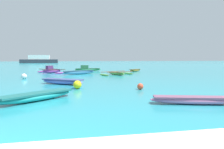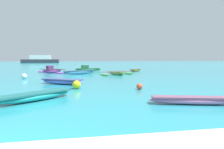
{
  "view_description": "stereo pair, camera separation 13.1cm",
  "coord_description": "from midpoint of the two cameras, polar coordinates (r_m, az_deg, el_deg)",
  "views": [
    {
      "loc": [
        2.21,
        -3.44,
        1.93
      ],
      "look_at": [
        5.81,
        16.57,
        0.25
      ],
      "focal_mm": 32.0,
      "sensor_mm": 36.0,
      "label": 1
    },
    {
      "loc": [
        2.34,
        -3.46,
        1.93
      ],
      "look_at": [
        5.81,
        16.57,
        0.25
      ],
      "focal_mm": 32.0,
      "sensor_mm": 36.0,
      "label": 2
    }
  ],
  "objects": [
    {
      "name": "moored_boat_6",
      "position": [
        9.74,
        -20.52,
        -5.76
      ],
      "size": [
        3.27,
        2.91,
        0.37
      ],
      "rotation": [
        0.0,
        0.0,
        0.69
      ],
      "color": "teal",
      "rests_on": "ground_plane"
    },
    {
      "name": "mooring_buoy_1",
      "position": [
        20.16,
        -23.62,
        -0.45
      ],
      "size": [
        0.5,
        0.5,
        0.5
      ],
      "color": "white",
      "rests_on": "ground_plane"
    },
    {
      "name": "moored_boat_3",
      "position": [
        28.82,
        6.85,
        1.23
      ],
      "size": [
        2.12,
        1.83,
        0.34
      ],
      "rotation": [
        0.0,
        0.0,
        0.66
      ],
      "color": "olive",
      "rests_on": "ground_plane"
    },
    {
      "name": "mooring_buoy_2",
      "position": [
        12.38,
        8.15,
        -3.4
      ],
      "size": [
        0.38,
        0.38,
        0.38
      ],
      "color": "#E54C2D",
      "rests_on": "ground_plane"
    },
    {
      "name": "moored_boat_1",
      "position": [
        24.0,
        -9.22,
        0.67
      ],
      "size": [
        3.94,
        2.27,
        0.47
      ],
      "rotation": [
        0.0,
        0.0,
        0.46
      ],
      "color": "teal",
      "rests_on": "ground_plane"
    },
    {
      "name": "mooring_buoy_0",
      "position": [
        12.74,
        -9.79,
        -2.87
      ],
      "size": [
        0.53,
        0.53,
        0.53
      ],
      "color": "yellow",
      "rests_on": "ground_plane"
    },
    {
      "name": "moored_boat_2",
      "position": [
        27.01,
        -16.68,
        1.1
      ],
      "size": [
        4.11,
        4.45,
        0.96
      ],
      "rotation": [
        0.0,
        0.0,
        0.69
      ],
      "color": "purple",
      "rests_on": "ground_plane"
    },
    {
      "name": "distant_ferry",
      "position": [
        83.02,
        -19.73,
        3.98
      ],
      "size": [
        13.94,
        3.07,
        3.07
      ],
      "color": "#2D333D",
      "rests_on": "ground_plane"
    },
    {
      "name": "moored_boat_0",
      "position": [
        29.6,
        -6.85,
        1.56
      ],
      "size": [
        3.92,
        0.93,
        0.89
      ],
      "rotation": [
        0.0,
        0.0,
        0.12
      ],
      "color": "#2D9152",
      "rests_on": "ground_plane"
    },
    {
      "name": "moored_boat_7",
      "position": [
        22.83,
        1.53,
        0.34
      ],
      "size": [
        4.09,
        3.28,
        0.4
      ],
      "rotation": [
        0.0,
        0.0,
        -1.09
      ],
      "color": "#78C356",
      "rests_on": "ground_plane"
    },
    {
      "name": "moored_boat_4",
      "position": [
        15.2,
        -13.83,
        -1.88
      ],
      "size": [
        3.37,
        2.52,
        0.39
      ],
      "rotation": [
        0.0,
        0.0,
        -0.56
      ],
      "color": "#6072D8",
      "rests_on": "ground_plane"
    },
    {
      "name": "moored_boat_5",
      "position": [
        9.13,
        23.32,
        -6.7
      ],
      "size": [
        4.0,
        1.55,
        0.32
      ],
      "rotation": [
        0.0,
        0.0,
        -0.25
      ],
      "color": "pink",
      "rests_on": "ground_plane"
    }
  ]
}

